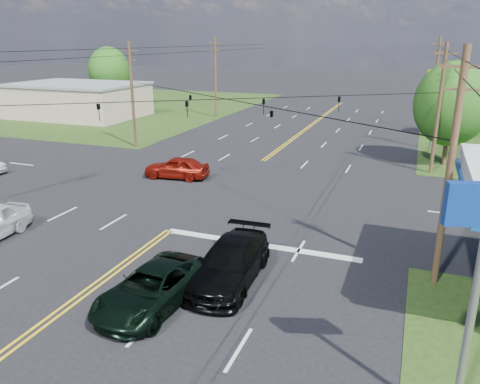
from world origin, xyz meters
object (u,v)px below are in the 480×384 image
at_px(pole_se, 450,169).
at_px(pickup_dkgreen, 153,288).
at_px(tree_far_l, 109,71).
at_px(suv_black, 230,263).
at_px(pole_left_far, 216,76).
at_px(pole_nw, 132,94).
at_px(pole_right_far, 435,83).
at_px(tree_right_b, 472,97).
at_px(retail_nw, 78,101).
at_px(pole_ne, 439,108).
at_px(tree_right_a, 452,104).

distance_m(pole_se, pickup_dkgreen, 12.21).
relative_size(tree_far_l, suv_black, 1.51).
xyz_separation_m(pole_left_far, pickup_dkgreen, (16.00, -42.63, -4.42)).
bearing_deg(pole_nw, pole_right_far, 36.16).
height_order(pole_left_far, pole_right_far, same).
relative_size(tree_right_b, pickup_dkgreen, 1.32).
height_order(pole_left_far, pickup_dkgreen, pole_left_far).
xyz_separation_m(pole_right_far, tree_right_b, (3.50, -4.00, -0.95)).
relative_size(retail_nw, pole_left_far, 1.60).
distance_m(tree_right_b, tree_far_l, 49.17).
height_order(retail_nw, tree_right_b, tree_right_b).
bearing_deg(pole_se, tree_right_b, 83.95).
relative_size(retail_nw, pole_se, 1.68).
relative_size(pole_se, pole_right_far, 0.95).
relative_size(pole_se, pickup_dkgreen, 1.77).
xyz_separation_m(pole_se, tree_right_b, (3.50, 33.00, -0.70)).
bearing_deg(pole_left_far, tree_right_b, -7.72).
bearing_deg(pole_nw, pole_left_far, 90.00).
height_order(pole_ne, pickup_dkgreen, pole_ne).
bearing_deg(retail_nw, pole_left_far, 19.44).
bearing_deg(tree_right_b, pole_ne, -103.13).
bearing_deg(retail_nw, suv_black, -44.03).
relative_size(tree_right_a, tree_far_l, 0.94).
distance_m(retail_nw, pole_se, 53.09).
xyz_separation_m(retail_nw, pole_left_far, (17.00, 6.00, 3.17)).
relative_size(pole_se, suv_black, 1.64).
xyz_separation_m(tree_right_b, pickup_dkgreen, (-13.50, -38.63, -3.47)).
relative_size(pole_nw, suv_black, 1.64).
xyz_separation_m(pole_se, pickup_dkgreen, (-10.00, -5.63, -4.17)).
relative_size(tree_right_a, pickup_dkgreen, 1.52).
distance_m(pole_ne, tree_far_l, 50.54).
distance_m(retail_nw, pole_left_far, 18.30).
relative_size(pole_right_far, pickup_dkgreen, 1.86).
distance_m(pole_right_far, tree_far_l, 45.18).
height_order(retail_nw, pole_nw, pole_nw).
height_order(pole_ne, tree_far_l, pole_ne).
relative_size(pole_left_far, tree_right_b, 1.41).
bearing_deg(pole_se, pole_nw, 145.30).
xyz_separation_m(pole_ne, tree_right_b, (3.50, 15.00, -0.70)).
height_order(retail_nw, tree_far_l, tree_far_l).
xyz_separation_m(retail_nw, pickup_dkgreen, (33.00, -36.63, -1.25)).
height_order(pole_se, pole_ne, same).
xyz_separation_m(pole_right_far, pickup_dkgreen, (-10.00, -42.63, -4.42)).
bearing_deg(tree_far_l, tree_right_b, -9.37).
height_order(pole_right_far, pickup_dkgreen, pole_right_far).
distance_m(pole_nw, pole_right_far, 32.20).
bearing_deg(pole_se, tree_right_a, 87.27).
bearing_deg(retail_nw, pole_ne, -16.82).
bearing_deg(pole_se, pole_ne, 90.00).
bearing_deg(tree_right_a, pole_nw, -173.66).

